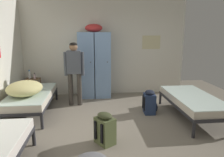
{
  "coord_description": "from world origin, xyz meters",
  "views": [
    {
      "loc": [
        -0.42,
        -3.84,
        1.85
      ],
      "look_at": [
        0.0,
        0.25,
        0.95
      ],
      "focal_mm": 34.01,
      "sensor_mm": 36.0,
      "label": 1
    }
  ],
  "objects_px": {
    "bed_left_rear": "(31,97)",
    "bed_right": "(193,101)",
    "water_bottle": "(30,75)",
    "lotion_bottle": "(35,76)",
    "locker_bank": "(94,64)",
    "backpack_olive": "(105,129)",
    "backpack_navy": "(150,102)",
    "bedding_heap": "(25,88)",
    "person_traveler": "(74,68)",
    "shelf_unit": "(33,86)"
  },
  "relations": [
    {
      "from": "water_bottle",
      "to": "lotion_bottle",
      "type": "height_order",
      "value": "water_bottle"
    },
    {
      "from": "water_bottle",
      "to": "backpack_navy",
      "type": "relative_size",
      "value": 0.44
    },
    {
      "from": "bed_left_rear",
      "to": "bed_right",
      "type": "distance_m",
      "value": 3.66
    },
    {
      "from": "locker_bank",
      "to": "backpack_navy",
      "type": "xyz_separation_m",
      "value": [
        1.24,
        -1.46,
        -0.71
      ]
    },
    {
      "from": "backpack_olive",
      "to": "bedding_heap",
      "type": "bearing_deg",
      "value": 140.87
    },
    {
      "from": "backpack_olive",
      "to": "water_bottle",
      "type": "bearing_deg",
      "value": 125.19
    },
    {
      "from": "bed_left_rear",
      "to": "backpack_olive",
      "type": "relative_size",
      "value": 3.45
    },
    {
      "from": "locker_bank",
      "to": "bedding_heap",
      "type": "xyz_separation_m",
      "value": [
        -1.56,
        -1.36,
        -0.32
      ]
    },
    {
      "from": "locker_bank",
      "to": "bed_right",
      "type": "bearing_deg",
      "value": -40.05
    },
    {
      "from": "bed_right",
      "to": "backpack_navy",
      "type": "distance_m",
      "value": 0.94
    },
    {
      "from": "bed_right",
      "to": "backpack_olive",
      "type": "bearing_deg",
      "value": -154.59
    },
    {
      "from": "shelf_unit",
      "to": "lotion_bottle",
      "type": "relative_size",
      "value": 3.4
    },
    {
      "from": "shelf_unit",
      "to": "bedding_heap",
      "type": "bearing_deg",
      "value": -82.22
    },
    {
      "from": "bed_left_rear",
      "to": "backpack_navy",
      "type": "relative_size",
      "value": 3.45
    },
    {
      "from": "bedding_heap",
      "to": "backpack_olive",
      "type": "xyz_separation_m",
      "value": [
        1.67,
        -1.36,
        -0.39
      ]
    },
    {
      "from": "bed_right",
      "to": "backpack_olive",
      "type": "xyz_separation_m",
      "value": [
        -2.0,
        -0.95,
        -0.12
      ]
    },
    {
      "from": "locker_bank",
      "to": "person_traveler",
      "type": "distance_m",
      "value": 0.87
    },
    {
      "from": "person_traveler",
      "to": "water_bottle",
      "type": "relative_size",
      "value": 6.56
    },
    {
      "from": "bed_left_rear",
      "to": "locker_bank",
      "type": "bearing_deg",
      "value": 37.43
    },
    {
      "from": "shelf_unit",
      "to": "water_bottle",
      "type": "xyz_separation_m",
      "value": [
        -0.08,
        0.02,
        0.34
      ]
    },
    {
      "from": "bed_right",
      "to": "locker_bank",
      "type": "bearing_deg",
      "value": 139.95
    },
    {
      "from": "bedding_heap",
      "to": "person_traveler",
      "type": "xyz_separation_m",
      "value": [
        1.04,
        0.66,
        0.32
      ]
    },
    {
      "from": "shelf_unit",
      "to": "backpack_olive",
      "type": "distance_m",
      "value": 3.31
    },
    {
      "from": "bedding_heap",
      "to": "backpack_navy",
      "type": "xyz_separation_m",
      "value": [
        2.79,
        -0.1,
        -0.39
      ]
    },
    {
      "from": "bed_right",
      "to": "shelf_unit",
      "type": "bearing_deg",
      "value": 155.17
    },
    {
      "from": "bed_left_rear",
      "to": "water_bottle",
      "type": "xyz_separation_m",
      "value": [
        -0.33,
        1.17,
        0.3
      ]
    },
    {
      "from": "locker_bank",
      "to": "bed_left_rear",
      "type": "relative_size",
      "value": 1.09
    },
    {
      "from": "locker_bank",
      "to": "bedding_heap",
      "type": "distance_m",
      "value": 2.09
    },
    {
      "from": "locker_bank",
      "to": "backpack_olive",
      "type": "distance_m",
      "value": 2.82
    },
    {
      "from": "bed_left_rear",
      "to": "lotion_bottle",
      "type": "distance_m",
      "value": 1.16
    },
    {
      "from": "locker_bank",
      "to": "shelf_unit",
      "type": "xyz_separation_m",
      "value": [
        -1.74,
        0.01,
        -0.62
      ]
    },
    {
      "from": "water_bottle",
      "to": "backpack_navy",
      "type": "bearing_deg",
      "value": -25.91
    },
    {
      "from": "bed_right",
      "to": "bedding_heap",
      "type": "xyz_separation_m",
      "value": [
        -3.67,
        0.41,
        0.27
      ]
    },
    {
      "from": "lotion_bottle",
      "to": "backpack_navy",
      "type": "relative_size",
      "value": 0.31
    },
    {
      "from": "bedding_heap",
      "to": "water_bottle",
      "type": "bearing_deg",
      "value": 100.88
    },
    {
      "from": "bed_right",
      "to": "bedding_heap",
      "type": "bearing_deg",
      "value": 173.57
    },
    {
      "from": "locker_bank",
      "to": "backpack_olive",
      "type": "bearing_deg",
      "value": -87.53
    },
    {
      "from": "locker_bank",
      "to": "bed_left_rear",
      "type": "height_order",
      "value": "locker_bank"
    },
    {
      "from": "shelf_unit",
      "to": "person_traveler",
      "type": "distance_m",
      "value": 1.55
    },
    {
      "from": "person_traveler",
      "to": "locker_bank",
      "type": "bearing_deg",
      "value": 53.69
    },
    {
      "from": "bed_right",
      "to": "backpack_navy",
      "type": "bearing_deg",
      "value": 160.08
    },
    {
      "from": "bed_left_rear",
      "to": "bed_right",
      "type": "relative_size",
      "value": 1.0
    },
    {
      "from": "bed_right",
      "to": "bedding_heap",
      "type": "relative_size",
      "value": 2.21
    },
    {
      "from": "water_bottle",
      "to": "backpack_olive",
      "type": "height_order",
      "value": "water_bottle"
    },
    {
      "from": "lotion_bottle",
      "to": "bed_left_rear",
      "type": "bearing_deg",
      "value": -80.79
    },
    {
      "from": "bed_left_rear",
      "to": "water_bottle",
      "type": "bearing_deg",
      "value": 105.75
    },
    {
      "from": "person_traveler",
      "to": "backpack_navy",
      "type": "relative_size",
      "value": 2.92
    },
    {
      "from": "bed_right",
      "to": "bedding_heap",
      "type": "height_order",
      "value": "bedding_heap"
    },
    {
      "from": "bed_left_rear",
      "to": "backpack_navy",
      "type": "height_order",
      "value": "backpack_navy"
    },
    {
      "from": "backpack_olive",
      "to": "backpack_navy",
      "type": "bearing_deg",
      "value": 48.45
    }
  ]
}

